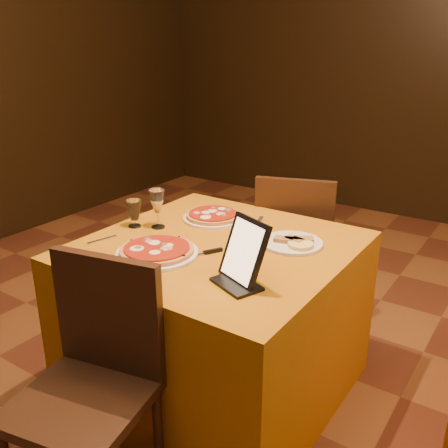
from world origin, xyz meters
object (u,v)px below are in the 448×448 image
Objects in this scene: main_table at (217,319)px; chair_main_near at (81,402)px; wine_glass at (157,208)px; pizza_near at (157,252)px; water_glass at (134,214)px; pizza_far at (213,217)px; tablet at (244,251)px; chair_main_far at (296,247)px.

chair_main_near is at bearing -90.00° from main_table.
pizza_near is at bearing -49.60° from wine_glass.
wine_glass is at bearing 27.91° from water_glass.
wine_glass is at bearing 178.25° from main_table.
main_table is at bearing -51.39° from pizza_far.
tablet is at bearing -20.98° from wine_glass.
chair_main_near reaches higher than water_glass.
chair_main_near is 3.73× the size of tablet.
chair_main_far is 1.02m from water_glass.
wine_glass reaches higher than chair_main_far.
pizza_near is 0.49m from pizza_far.
tablet is at bearing -44.95° from pizza_far.
chair_main_near reaches higher than pizza_far.
pizza_near is (-0.14, -0.24, 0.39)m from main_table.
main_table is 1.21× the size of chair_main_near.
tablet reaches higher than pizza_far.
pizza_far is 2.28× the size of water_glass.
chair_main_far is at bearing 66.30° from wine_glass.
chair_main_far is 3.07× the size of pizza_far.
chair_main_far reaches higher than pizza_near.
tablet is (0.48, -0.48, 0.10)m from pizza_far.
chair_main_far is at bearing 70.59° from pizza_far.
wine_glass is at bearing 101.63° from chair_main_near.
pizza_near is (-0.14, 0.56, 0.31)m from chair_main_near.
water_glass is at bearing 43.13° from chair_main_far.
main_table is 0.61m from tablet.
chair_main_far is at bearing 127.22° from tablet.
chair_main_near is (0.00, -0.80, 0.08)m from main_table.
main_table is 3.71× the size of pizza_far.
water_glass is at bearing 148.09° from pizza_near.
pizza_far is 1.21× the size of tablet.
pizza_far is (-0.20, 0.25, 0.39)m from main_table.
water_glass is at bearing -152.09° from wine_glass.
main_table is 1.21× the size of chair_main_far.
main_table is 8.46× the size of water_glass.
main_table is at bearing -1.75° from wine_glass.
tablet is at bearing 0.58° from pizza_near.
tablet reaches higher than pizza_near.
pizza_far is at bearing 51.63° from chair_main_far.
tablet is (0.63, -0.24, 0.03)m from wine_glass.
pizza_near is 0.43m from tablet.
tablet is (0.73, -0.19, 0.06)m from water_glass.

